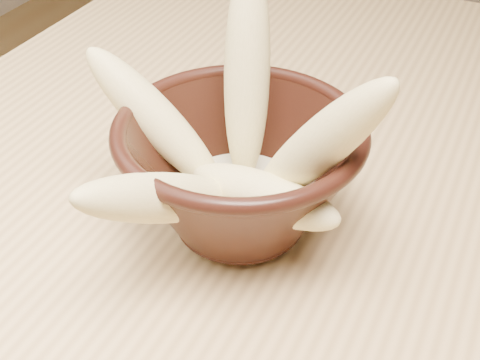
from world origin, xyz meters
The scene contains 7 objects.
bowl centered at (-0.22, -0.15, 0.81)m, with size 0.19×0.19×0.10m.
milk_puddle centered at (-0.22, -0.15, 0.78)m, with size 0.10×0.10×0.01m, color beige.
banana_upright centered at (-0.24, -0.11, 0.87)m, with size 0.03×0.03×0.17m, color #D7C87F.
banana_left centered at (-0.29, -0.15, 0.83)m, with size 0.03×0.03×0.14m, color #D7C87F.
banana_right centered at (-0.16, -0.16, 0.85)m, with size 0.03×0.03×0.16m, color #D7C87F.
banana_across centered at (-0.19, -0.17, 0.81)m, with size 0.03×0.03×0.12m, color #D7C87F.
banana_front centered at (-0.25, -0.22, 0.83)m, with size 0.03×0.03×0.16m, color #D7C87F.
Camera 1 is at (-0.06, -0.51, 1.10)m, focal length 50.00 mm.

